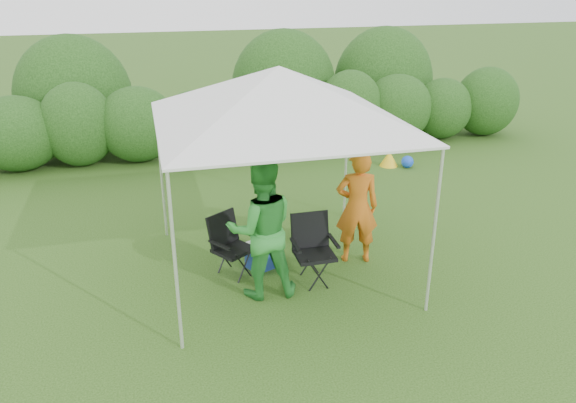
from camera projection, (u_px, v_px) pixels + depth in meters
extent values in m
plane|color=#375E1D|center=(289.00, 285.00, 7.53)|extent=(70.00, 70.00, 0.00)
ellipsoid|color=#26521A|center=(16.00, 134.00, 11.61)|extent=(1.80, 1.53, 1.57)
cylinder|color=#382616|center=(22.00, 163.00, 11.85)|extent=(0.12, 0.12, 0.30)
ellipsoid|color=#26521A|center=(78.00, 125.00, 11.85)|extent=(1.58, 1.34, 1.80)
cylinder|color=#382616|center=(83.00, 159.00, 12.14)|extent=(0.12, 0.12, 0.30)
ellipsoid|color=#26521A|center=(138.00, 124.00, 12.16)|extent=(1.72, 1.47, 1.65)
cylinder|color=#382616|center=(141.00, 154.00, 12.42)|extent=(0.12, 0.12, 0.30)
ellipsoid|color=#26521A|center=(194.00, 124.00, 12.48)|extent=(1.50, 1.28, 1.50)
cylinder|color=#382616|center=(196.00, 150.00, 12.70)|extent=(0.12, 0.12, 0.30)
ellipsoid|color=#26521A|center=(248.00, 116.00, 12.72)|extent=(1.65, 1.40, 1.73)
cylinder|color=#382616|center=(249.00, 146.00, 12.99)|extent=(0.12, 0.12, 0.30)
ellipsoid|color=#26521A|center=(300.00, 116.00, 13.03)|extent=(1.80, 1.53, 1.57)
cylinder|color=#382616|center=(300.00, 142.00, 13.27)|extent=(0.12, 0.12, 0.30)
ellipsoid|color=#26521A|center=(350.00, 108.00, 13.27)|extent=(1.58, 1.34, 1.80)
cylinder|color=#382616|center=(348.00, 139.00, 13.56)|extent=(0.12, 0.12, 0.30)
ellipsoid|color=#26521A|center=(397.00, 108.00, 13.58)|extent=(1.72, 1.47, 1.65)
cylinder|color=#382616|center=(395.00, 135.00, 13.84)|extent=(0.12, 0.12, 0.30)
ellipsoid|color=#26521A|center=(442.00, 109.00, 13.90)|extent=(1.50, 1.28, 1.50)
cylinder|color=#382616|center=(440.00, 132.00, 14.12)|extent=(0.12, 0.12, 0.30)
ellipsoid|color=#26521A|center=(486.00, 101.00, 14.14)|extent=(1.65, 1.40, 1.73)
cylinder|color=#382616|center=(483.00, 129.00, 14.41)|extent=(0.12, 0.12, 0.30)
cylinder|color=silver|center=(175.00, 265.00, 5.89)|extent=(0.04, 0.04, 2.10)
cylinder|color=silver|center=(434.00, 234.00, 6.59)|extent=(0.04, 0.04, 2.10)
cylinder|color=silver|center=(161.00, 173.00, 8.58)|extent=(0.04, 0.04, 2.10)
cylinder|color=silver|center=(346.00, 158.00, 9.27)|extent=(0.04, 0.04, 2.10)
cube|color=white|center=(279.00, 122.00, 7.18)|extent=(3.10, 3.10, 0.03)
pyramid|color=white|center=(279.00, 94.00, 7.04)|extent=(3.10, 3.10, 0.70)
cube|color=black|center=(314.00, 255.00, 7.47)|extent=(0.51, 0.47, 0.05)
cube|color=black|center=(310.00, 230.00, 7.56)|extent=(0.51, 0.14, 0.49)
cube|color=black|center=(295.00, 245.00, 7.34)|extent=(0.05, 0.43, 0.03)
cube|color=black|center=(334.00, 241.00, 7.46)|extent=(0.05, 0.43, 0.03)
cylinder|color=black|center=(303.00, 278.00, 7.31)|extent=(0.02, 0.02, 0.41)
cylinder|color=black|center=(334.00, 274.00, 7.41)|extent=(0.02, 0.02, 0.41)
cylinder|color=black|center=(295.00, 263.00, 7.69)|extent=(0.02, 0.02, 0.41)
cylinder|color=black|center=(324.00, 259.00, 7.79)|extent=(0.02, 0.02, 0.41)
cube|color=black|center=(234.00, 250.00, 7.66)|extent=(0.64, 0.63, 0.05)
cube|color=black|center=(223.00, 229.00, 7.68)|extent=(0.47, 0.37, 0.46)
cube|color=black|center=(219.00, 245.00, 7.43)|extent=(0.26, 0.36, 0.03)
cube|color=black|center=(246.00, 233.00, 7.77)|extent=(0.26, 0.36, 0.03)
cylinder|color=black|center=(233.00, 272.00, 7.47)|extent=(0.02, 0.02, 0.38)
cylinder|color=black|center=(255.00, 262.00, 7.75)|extent=(0.02, 0.02, 0.38)
cylinder|color=black|center=(213.00, 263.00, 7.72)|extent=(0.02, 0.02, 0.38)
cylinder|color=black|center=(235.00, 253.00, 7.99)|extent=(0.02, 0.02, 0.38)
imported|color=#CE6217|center=(357.00, 207.00, 7.89)|extent=(0.68, 0.52, 1.67)
imported|color=green|center=(262.00, 229.00, 7.02)|extent=(0.92, 0.74, 1.83)
cube|color=navy|center=(263.00, 255.00, 7.95)|extent=(0.52, 0.46, 0.35)
cube|color=silver|center=(263.00, 243.00, 7.88)|extent=(0.55, 0.48, 0.03)
cylinder|color=#592D0C|center=(268.00, 235.00, 7.80)|extent=(0.07, 0.07, 0.25)
cone|color=yellow|center=(389.00, 159.00, 12.09)|extent=(0.39, 0.39, 0.33)
sphere|color=blue|center=(407.00, 162.00, 11.98)|extent=(0.26, 0.26, 0.26)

